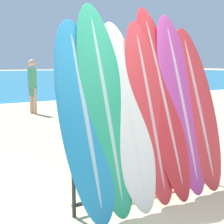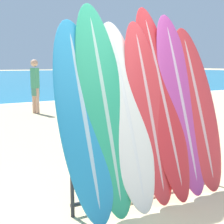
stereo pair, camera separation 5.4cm
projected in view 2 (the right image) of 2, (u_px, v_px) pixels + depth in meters
The scene contains 10 objects.
surfboard_rack at pixel (148, 158), 3.58m from camera, with size 1.92×0.04×0.88m.
surfboard_slot_0 at pixel (84, 118), 3.12m from camera, with size 0.56×0.81×2.02m.
surfboard_slot_1 at pixel (104, 106), 3.25m from camera, with size 0.54×0.81×2.21m.
surfboard_slot_2 at pixel (126, 113), 3.37m from camera, with size 0.55×0.83×2.03m.
surfboard_slot_3 at pixel (149, 110), 3.52m from camera, with size 0.50×0.72×2.05m.
surfboard_slot_4 at pixel (162, 100), 3.66m from camera, with size 0.51×0.93×2.25m.
surfboard_slot_5 at pixel (181, 102), 3.78m from camera, with size 0.55×0.77×2.17m.
surfboard_slot_6 at pixel (197, 107), 3.91m from camera, with size 0.59×0.75×2.01m.
person_mid_beach at pixel (113, 89), 7.17m from camera, with size 0.30×0.27×1.75m.
person_far_left at pixel (35, 84), 9.65m from camera, with size 0.23×0.28×1.67m.
Camera 2 is at (-1.77, -2.04, 1.54)m, focal length 50.00 mm.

